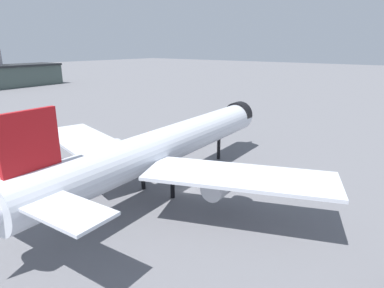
# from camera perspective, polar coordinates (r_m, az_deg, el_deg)

# --- Properties ---
(ground) EXTENTS (900.00, 900.00, 0.00)m
(ground) POSITION_cam_1_polar(r_m,az_deg,el_deg) (60.47, -0.87, -7.79)
(ground) COLOR slate
(airliner_near_gate) EXTENTS (66.76, 60.78, 18.16)m
(airliner_near_gate) POSITION_cam_1_polar(r_m,az_deg,el_deg) (58.45, -4.57, -0.33)
(airliner_near_gate) COLOR silver
(airliner_near_gate) RESTS_ON ground
(traffic_cone_near_nose) EXTENTS (0.57, 0.57, 0.71)m
(traffic_cone_near_nose) POSITION_cam_1_polar(r_m,az_deg,el_deg) (98.76, -7.46, 2.02)
(traffic_cone_near_nose) COLOR #F2600C
(traffic_cone_near_nose) RESTS_ON ground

